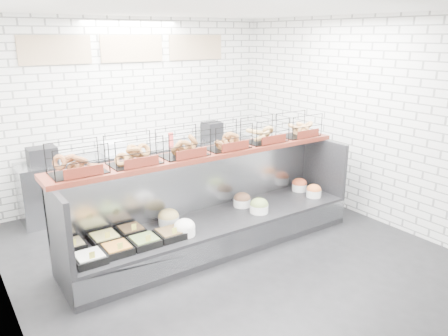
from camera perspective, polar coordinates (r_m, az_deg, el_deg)
ground at (r=5.73m, az=0.59°, el=-11.26°), size 5.50×5.50×0.00m
room_shell at (r=5.59m, az=-2.95°, el=10.26°), size 5.02×5.51×3.01m
display_case at (r=5.83m, az=-1.59°, el=-7.17°), size 4.00×0.90×1.20m
bagel_shelf at (r=5.63m, az=-2.45°, el=3.33°), size 4.10×0.50×0.40m
prep_counter at (r=7.51m, az=-10.16°, el=-0.65°), size 4.00×0.60×1.20m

